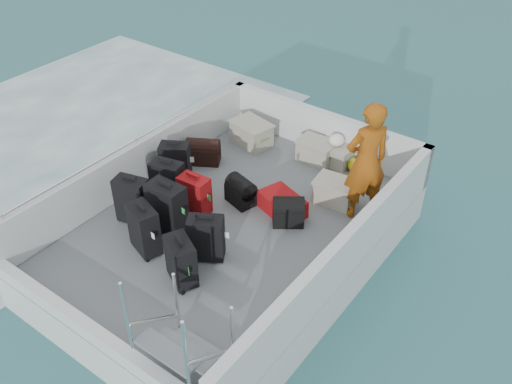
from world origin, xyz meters
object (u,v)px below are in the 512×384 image
suitcase_5 (195,196)px  crate_0 (252,134)px  suitcase_4 (167,209)px  suitcase_2 (175,163)px  suitcase_1 (168,183)px  suitcase_6 (181,262)px  suitcase_8 (282,204)px  suitcase_0 (133,201)px  passenger (366,162)px  suitcase_7 (206,239)px  suitcase_3 (144,230)px  crate_3 (335,192)px  crate_2 (335,155)px  crate_1 (316,152)px

suitcase_5 → crate_0: suitcase_5 is taller
suitcase_4 → suitcase_5: size_ratio=1.25×
suitcase_2 → suitcase_1: bearing=-87.8°
suitcase_6 → suitcase_8: size_ratio=0.94×
suitcase_0 → passenger: 3.19m
suitcase_6 → suitcase_7: (-0.03, 0.50, 0.00)m
suitcase_2 → passenger: (2.63, 0.94, 0.55)m
suitcase_3 → suitcase_6: size_ratio=1.10×
suitcase_2 → suitcase_6: size_ratio=1.02×
suitcase_6 → suitcase_7: suitcase_7 is taller
suitcase_1 → passenger: passenger is taller
suitcase_5 → passenger: (1.87, 1.37, 0.57)m
suitcase_2 → suitcase_5: 0.88m
crate_0 → crate_3: crate_0 is taller
crate_2 → crate_3: 1.02m
suitcase_8 → crate_3: size_ratio=1.19×
suitcase_1 → suitcase_6: 1.63m
suitcase_5 → crate_0: 2.01m
suitcase_0 → suitcase_7: 1.29m
suitcase_2 → suitcase_4: bearing=-82.1°
suitcase_2 → suitcase_4: 1.19m
suitcase_3 → crate_1: suitcase_3 is taller
suitcase_6 → passenger: bearing=93.0°
suitcase_5 → crate_1: suitcase_5 is taller
suitcase_1 → crate_3: suitcase_1 is taller
suitcase_2 → suitcase_8: suitcase_2 is taller
suitcase_0 → suitcase_3: suitcase_0 is taller
suitcase_5 → suitcase_8: size_ratio=0.90×
suitcase_7 → suitcase_8: 1.39m
crate_0 → crate_2: bearing=13.0°
suitcase_6 → crate_2: (0.17, 3.38, -0.15)m
suitcase_2 → crate_3: size_ratio=1.14×
suitcase_1 → suitcase_7: suitcase_1 is taller
suitcase_3 → suitcase_5: 0.97m
suitcase_4 → suitcase_7: suitcase_4 is taller
suitcase_6 → crate_0: (-1.24, 3.05, -0.12)m
suitcase_0 → suitcase_3: (0.57, -0.34, -0.00)m
crate_3 → suitcase_4: bearing=-127.9°
suitcase_7 → suitcase_4: bearing=140.5°
suitcase_4 → passenger: (1.90, 1.88, 0.50)m
suitcase_2 → suitcase_4: suitcase_4 is taller
suitcase_8 → crate_0: crate_0 is taller
crate_0 → passenger: size_ratio=0.36×
suitcase_0 → suitcase_5: (0.56, 0.63, -0.05)m
suitcase_1 → passenger: size_ratio=0.39×
suitcase_3 → crate_0: suitcase_3 is taller
suitcase_2 → suitcase_6: 2.17m
crate_3 → passenger: passenger is taller
suitcase_6 → suitcase_8: bearing=110.8°
suitcase_1 → suitcase_8: 1.65m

